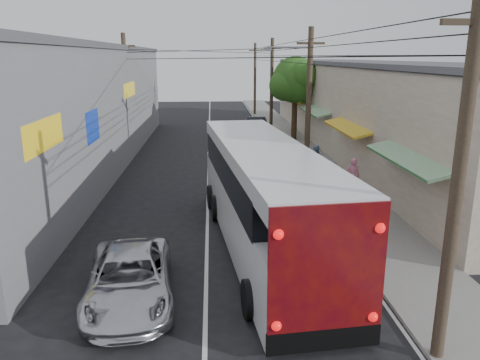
# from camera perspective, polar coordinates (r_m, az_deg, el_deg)

# --- Properties ---
(ground) EXTENTS (120.00, 120.00, 0.00)m
(ground) POSITION_cam_1_polar(r_m,az_deg,el_deg) (12.69, -4.24, -16.45)
(ground) COLOR black
(ground) RESTS_ON ground
(sidewalk) EXTENTS (3.00, 80.00, 0.12)m
(sidewalk) POSITION_cam_1_polar(r_m,az_deg,el_deg) (32.14, 7.85, 3.02)
(sidewalk) COLOR slate
(sidewalk) RESTS_ON ground
(building_right) EXTENTS (7.09, 40.00, 6.25)m
(building_right) POSITION_cam_1_polar(r_m,az_deg,el_deg) (34.72, 14.75, 8.72)
(building_right) COLOR beige
(building_right) RESTS_ON ground
(building_left) EXTENTS (7.20, 36.00, 7.25)m
(building_left) POSITION_cam_1_polar(r_m,az_deg,el_deg) (30.27, -20.46, 8.39)
(building_left) COLOR slate
(building_left) RESTS_ON ground
(utility_poles) EXTENTS (11.80, 45.28, 8.00)m
(utility_poles) POSITION_cam_1_polar(r_m,az_deg,el_deg) (31.39, 1.84, 10.38)
(utility_poles) COLOR #473828
(utility_poles) RESTS_ON ground
(street_tree) EXTENTS (4.40, 4.00, 6.60)m
(street_tree) POSITION_cam_1_polar(r_m,az_deg,el_deg) (37.50, 6.87, 11.85)
(street_tree) COLOR #3F2B19
(street_tree) RESTS_ON ground
(coach_bus) EXTENTS (4.02, 13.03, 3.70)m
(coach_bus) POSITION_cam_1_polar(r_m,az_deg,el_deg) (16.25, 2.83, -1.86)
(coach_bus) COLOR silver
(coach_bus) RESTS_ON ground
(jeepney) EXTENTS (2.82, 5.17, 1.38)m
(jeepney) POSITION_cam_1_polar(r_m,az_deg,el_deg) (13.43, -13.31, -11.62)
(jeepney) COLOR silver
(jeepney) RESTS_ON ground
(parked_suv) EXTENTS (2.97, 5.84, 1.62)m
(parked_suv) POSITION_cam_1_polar(r_m,az_deg,el_deg) (29.67, 4.73, 3.60)
(parked_suv) COLOR gray
(parked_suv) RESTS_ON ground
(parked_car_mid) EXTENTS (1.99, 3.95, 1.29)m
(parked_car_mid) POSITION_cam_1_polar(r_m,az_deg,el_deg) (37.49, 2.03, 5.75)
(parked_car_mid) COLOR #242529
(parked_car_mid) RESTS_ON ground
(parked_car_far) EXTENTS (1.73, 4.21, 1.36)m
(parked_car_far) POSITION_cam_1_polar(r_m,az_deg,el_deg) (41.68, 2.14, 6.72)
(parked_car_far) COLOR black
(parked_car_far) RESTS_ON ground
(pedestrian_near) EXTENTS (0.75, 0.59, 1.81)m
(pedestrian_near) POSITION_cam_1_polar(r_m,az_deg,el_deg) (22.90, 13.57, 0.40)
(pedestrian_near) COLOR pink
(pedestrian_near) RESTS_ON sidewalk
(pedestrian_far) EXTENTS (1.03, 0.98, 1.68)m
(pedestrian_far) POSITION_cam_1_polar(r_m,az_deg,el_deg) (26.58, 9.20, 2.46)
(pedestrian_far) COLOR #8FB0D0
(pedestrian_far) RESTS_ON sidewalk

